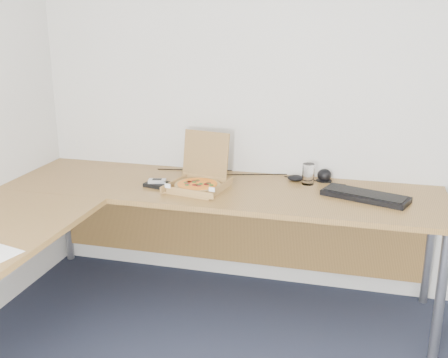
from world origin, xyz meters
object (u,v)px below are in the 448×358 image
(keyboard, at_px, (365,196))
(pizza_box, at_px, (198,182))
(desk, at_px, (140,212))
(drinking_glass, at_px, (308,174))
(wallet, at_px, (157,184))

(keyboard, bearing_deg, pizza_box, -157.37)
(pizza_box, bearing_deg, desk, -107.35)
(desk, distance_m, keyboard, 1.21)
(drinking_glass, relative_size, wallet, 0.96)
(desk, height_order, pizza_box, pizza_box)
(keyboard, distance_m, wallet, 1.17)
(drinking_glass, distance_m, wallet, 0.88)
(wallet, bearing_deg, desk, -71.52)
(desk, relative_size, keyboard, 5.44)
(drinking_glass, bearing_deg, wallet, -162.80)
(wallet, bearing_deg, drinking_glass, 29.25)
(drinking_glass, relative_size, keyboard, 0.27)
(drinking_glass, height_order, wallet, drinking_glass)
(desk, xyz_separation_m, pizza_box, (0.20, 0.38, 0.07))
(pizza_box, relative_size, keyboard, 0.74)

